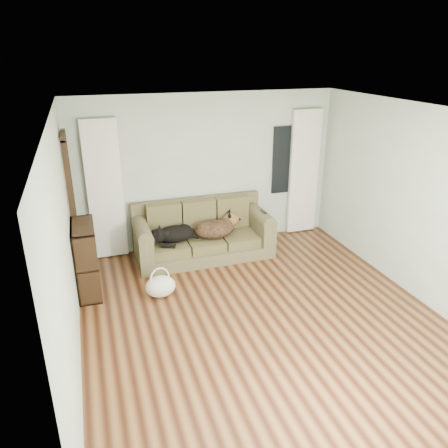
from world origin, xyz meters
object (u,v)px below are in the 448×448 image
object	(u,v)px
sofa	(203,231)
tote_bag	(160,286)
dog_shepherd	(216,228)
bookshelf	(86,260)
dog_black_lab	(173,234)

from	to	relation	value
sofa	tote_bag	distance (m)	1.44
dog_shepherd	bookshelf	size ratio (longest dim) A/B	0.68
dog_shepherd	tote_bag	bearing A→B (deg)	40.61
dog_black_lab	bookshelf	size ratio (longest dim) A/B	0.59
sofa	dog_black_lab	size ratio (longest dim) A/B	3.67
dog_black_lab	tote_bag	size ratio (longest dim) A/B	1.42
sofa	tote_bag	xyz separation A→B (m)	(-0.92, -1.06, -0.29)
dog_black_lab	sofa	bearing A→B (deg)	5.35
dog_shepherd	sofa	bearing A→B (deg)	-14.45
dog_shepherd	tote_bag	world-z (taller)	dog_shepherd
dog_black_lab	tote_bag	bearing A→B (deg)	-112.31
sofa	dog_shepherd	bearing A→B (deg)	-13.16
dog_black_lab	tote_bag	distance (m)	1.14
sofa	bookshelf	size ratio (longest dim) A/B	2.18
dog_black_lab	dog_shepherd	xyz separation A→B (m)	(0.72, 0.00, 0.01)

